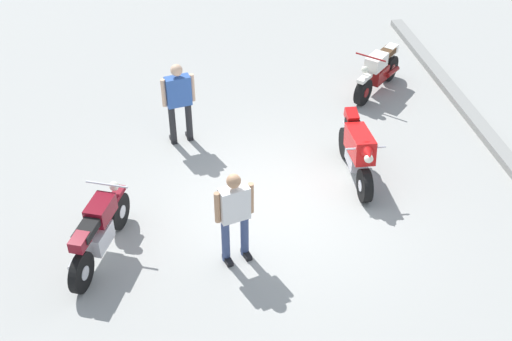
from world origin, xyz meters
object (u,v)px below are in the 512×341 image
Objects in this scene: person_in_blue_shirt at (179,99)px; motorcycle_maroon_cruiser at (99,231)px; motorcycle_cream_vintage at (378,72)px; person_in_white_shirt at (235,212)px; motorcycle_red_sportbike at (358,150)px.

motorcycle_maroon_cruiser is at bearing 142.13° from person_in_blue_shirt.
motorcycle_maroon_cruiser is 1.30× the size of motorcycle_cream_vintage.
motorcycle_cream_vintage is 0.93× the size of person_in_white_shirt.
motorcycle_red_sportbike is at bearing -51.30° from motorcycle_maroon_cruiser.
person_in_blue_shirt is at bearing -115.82° from motorcycle_red_sportbike.
motorcycle_red_sportbike is 3.06m from person_in_white_shirt.
person_in_white_shirt is at bearing 177.81° from person_in_blue_shirt.
motorcycle_maroon_cruiser is (1.41, -4.58, -0.07)m from motorcycle_red_sportbike.
motorcycle_red_sportbike is at bearing -131.14° from person_in_blue_shirt.
motorcycle_red_sportbike reaches higher than motorcycle_maroon_cruiser.
motorcycle_cream_vintage is at bearing 126.01° from person_in_white_shirt.
person_in_blue_shirt is (1.36, -4.49, 0.50)m from motorcycle_cream_vintage.
motorcycle_maroon_cruiser is 1.21× the size of person_in_white_shirt.
motorcycle_maroon_cruiser is at bearing -70.21° from motorcycle_red_sportbike.
motorcycle_cream_vintage is (-3.05, 1.37, -0.11)m from motorcycle_red_sportbike.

